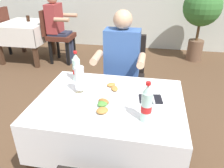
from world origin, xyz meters
name	(u,v)px	position (x,y,z in m)	size (l,w,h in m)	color
ground_plane	(97,167)	(0.00, 0.00, 0.00)	(11.00, 11.00, 0.00)	brown
main_dining_table	(110,118)	(0.11, 0.02, 0.55)	(1.11, 0.86, 0.72)	white
chair_far_diner_seat	(124,75)	(0.11, 0.84, 0.55)	(0.44, 0.50, 0.97)	black
seated_diner_far	(121,65)	(0.09, 0.73, 0.71)	(0.50, 0.46, 1.26)	#282D42
plate_near_camera	(102,108)	(0.09, -0.13, 0.74)	(0.25, 0.25, 0.05)	white
plate_far_diner	(113,88)	(0.11, 0.19, 0.73)	(0.25, 0.25, 0.04)	white
beer_glass_left	(80,80)	(-0.13, 0.08, 0.83)	(0.07, 0.07, 0.22)	white
cola_bottle_primary	(147,104)	(0.40, -0.20, 0.84)	(0.07, 0.07, 0.28)	silver
cola_bottle_secondary	(76,68)	(-0.23, 0.29, 0.84)	(0.07, 0.07, 0.27)	silver
napkin_cutlery_set	(151,99)	(0.42, 0.08, 0.73)	(0.19, 0.20, 0.01)	black
background_dining_table	(26,32)	(-2.01, 2.44, 0.54)	(0.83, 0.87, 0.72)	white
background_chair_right	(56,33)	(-1.38, 2.44, 0.55)	(0.50, 0.44, 0.97)	#4C2319
background_patron	(58,24)	(-1.33, 2.44, 0.71)	(0.46, 0.50, 1.26)	#282D42
background_table_tumbler	(28,18)	(-1.98, 2.55, 0.78)	(0.06, 0.06, 0.11)	black
potted_plant_corner	(202,11)	(1.21, 3.00, 0.93)	(0.68, 0.68, 1.35)	brown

